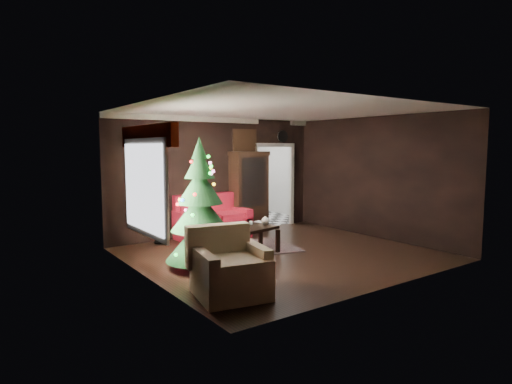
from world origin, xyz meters
TOP-DOWN VIEW (x-y plane):
  - floor at (0.00, 0.00)m, footprint 5.50×5.50m
  - ceiling at (0.00, 0.00)m, footprint 5.50×5.50m
  - wall_back at (0.00, 2.50)m, footprint 5.50×0.00m
  - wall_front at (0.00, -2.50)m, footprint 5.50×0.00m
  - wall_left at (-2.75, 0.00)m, footprint 0.00×5.50m
  - wall_right at (2.75, 0.00)m, footprint 0.00×5.50m
  - doorway at (1.70, 2.50)m, footprint 1.10×0.10m
  - left_window at (-2.71, 0.20)m, footprint 0.05×1.60m
  - valance at (-2.63, 0.20)m, footprint 0.12×2.10m
  - kitchen_floor at (1.70, 4.00)m, footprint 3.00×3.00m
  - kitchen_window at (1.70, 5.45)m, footprint 0.70×0.06m
  - rug at (-0.29, 0.79)m, footprint 2.24×1.84m
  - loveseat at (-0.40, 2.05)m, footprint 1.70×0.90m
  - curio_cabinet at (0.75, 2.27)m, footprint 0.90×0.45m
  - floor_lamp at (-1.68, 2.07)m, footprint 0.33×0.33m
  - christmas_tree at (-1.78, 0.04)m, footprint 1.58×1.58m
  - armchair at (-2.10, -1.46)m, footprint 1.17×1.17m
  - coffee_table at (-0.54, 0.42)m, footprint 1.25×0.90m
  - teapot at (-0.08, 0.46)m, footprint 0.20×0.20m
  - cup_a at (-0.27, 0.69)m, footprint 0.08×0.08m
  - cup_b at (-0.30, 0.65)m, footprint 0.09×0.09m
  - book at (-0.08, 0.69)m, footprint 0.18×0.08m
  - wall_clock at (1.95, 2.45)m, footprint 0.32×0.32m
  - painting at (0.75, 2.46)m, footprint 0.62×0.05m
  - kitchen_counter at (1.70, 5.20)m, footprint 1.80×0.60m
  - kitchen_table at (1.40, 3.70)m, footprint 0.70×0.70m

SIDE VIEW (x-z plane):
  - floor at x=0.00m, z-range 0.00..0.00m
  - kitchen_floor at x=1.70m, z-range 0.00..0.00m
  - rug at x=-0.29m, z-range 0.00..0.01m
  - coffee_table at x=-0.54m, z-range 0.01..0.52m
  - kitchen_table at x=1.40m, z-range 0.00..0.75m
  - kitchen_counter at x=1.70m, z-range 0.00..0.90m
  - armchair at x=-2.10m, z-range -0.05..0.97m
  - loveseat at x=-0.40m, z-range 0.00..1.00m
  - cup_b at x=-0.30m, z-range 0.52..0.58m
  - cup_a at x=-0.27m, z-range 0.52..0.59m
  - teapot at x=-0.08m, z-range 0.52..0.69m
  - book at x=-0.08m, z-range 0.52..0.78m
  - floor_lamp at x=-1.68m, z-range 0.06..1.60m
  - curio_cabinet at x=0.75m, z-range 0.00..1.90m
  - doorway at x=1.70m, z-range 0.00..2.10m
  - christmas_tree at x=-1.78m, z-range -0.10..2.20m
  - wall_back at x=0.00m, z-range -1.35..4.15m
  - wall_front at x=0.00m, z-range -1.35..4.15m
  - wall_left at x=-2.75m, z-range -1.35..4.15m
  - wall_right at x=2.75m, z-range -1.35..4.15m
  - left_window at x=-2.71m, z-range 0.75..2.15m
  - kitchen_window at x=1.70m, z-range 1.35..2.05m
  - painting at x=0.75m, z-range 1.99..2.51m
  - valance at x=-2.63m, z-range 2.10..2.44m
  - wall_clock at x=1.95m, z-range 2.35..2.41m
  - ceiling at x=0.00m, z-range 2.80..2.80m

